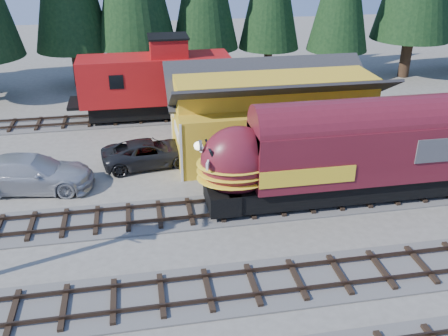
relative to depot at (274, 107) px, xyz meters
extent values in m
plane|color=#6B665B|center=(0.00, -10.50, -2.96)|extent=(120.00, 120.00, 0.00)
cube|color=#4C4947|center=(-10.00, 7.50, -2.92)|extent=(32.00, 3.20, 0.08)
cube|color=#38281E|center=(-10.00, 6.78, -2.71)|extent=(32.00, 0.08, 0.16)
cube|color=#38281E|center=(-10.00, 8.22, -2.71)|extent=(32.00, 0.08, 0.16)
cube|color=gold|center=(0.00, 0.00, -1.26)|extent=(12.00, 6.00, 3.40)
cube|color=gold|center=(0.00, 0.00, 1.16)|extent=(11.88, 3.30, 1.44)
cube|color=white|center=(-6.04, -1.00, -0.76)|extent=(0.06, 2.40, 0.60)
cube|color=black|center=(2.47, -6.50, -2.12)|extent=(13.38, 2.40, 1.03)
cube|color=maroon|center=(3.22, -6.50, -0.19)|extent=(12.21, 2.82, 2.82)
ellipsoid|color=maroon|center=(-3.64, -6.50, -0.28)|extent=(3.57, 2.76, 3.48)
cube|color=#38383A|center=(6.70, -6.50, 0.14)|extent=(3.76, 2.88, 1.22)
sphere|color=white|center=(-5.50, -6.50, 0.65)|extent=(0.41, 0.41, 0.41)
cube|color=black|center=(-6.76, 7.50, -2.10)|extent=(9.59, 2.47, 1.07)
cube|color=#AC1213|center=(-6.76, 7.50, 0.03)|extent=(10.65, 3.09, 3.20)
cube|color=#AC1213|center=(-5.69, 7.50, 2.27)|extent=(2.56, 2.34, 1.28)
imported|color=black|center=(-7.67, -0.47, -2.19)|extent=(5.83, 3.28, 1.54)
imported|color=#AAACB2|center=(-14.01, -2.43, -2.01)|extent=(6.84, 3.53, 1.90)
camera|label=1|loc=(-8.13, -27.66, 9.89)|focal=40.00mm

